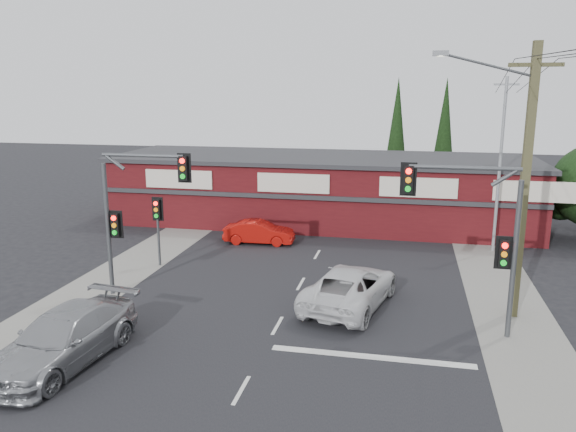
% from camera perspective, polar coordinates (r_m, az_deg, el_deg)
% --- Properties ---
extents(ground, '(120.00, 120.00, 0.00)m').
position_cam_1_polar(ground, '(20.51, -1.24, -11.37)').
color(ground, black).
rests_on(ground, ground).
extents(road_strip, '(14.00, 70.00, 0.01)m').
position_cam_1_polar(road_strip, '(25.05, 1.39, -6.76)').
color(road_strip, black).
rests_on(road_strip, ground).
extents(verge_left, '(3.00, 70.00, 0.02)m').
position_cam_1_polar(verge_left, '(27.80, -16.17, -5.27)').
color(verge_left, gray).
rests_on(verge_left, ground).
extents(verge_right, '(3.00, 70.00, 0.02)m').
position_cam_1_polar(verge_right, '(25.03, 21.07, -7.66)').
color(verge_right, gray).
rests_on(verge_right, ground).
extents(stop_line, '(6.50, 0.35, 0.01)m').
position_cam_1_polar(stop_line, '(18.71, 8.47, -13.97)').
color(stop_line, silver).
rests_on(stop_line, ground).
extents(white_suv, '(3.82, 6.12, 1.58)m').
position_cam_1_polar(white_suv, '(22.37, 6.33, -7.16)').
color(white_suv, silver).
rests_on(white_suv, ground).
extents(silver_suv, '(2.95, 5.90, 1.64)m').
position_cam_1_polar(silver_suv, '(19.18, -21.83, -11.44)').
color(silver_suv, '#989A9D').
rests_on(silver_suv, ground).
extents(red_sedan, '(3.93, 1.54, 1.28)m').
position_cam_1_polar(red_sedan, '(31.11, -2.95, -1.64)').
color(red_sedan, '#B4110B').
rests_on(red_sedan, ground).
extents(lane_dashes, '(0.12, 60.89, 0.01)m').
position_cam_1_polar(lane_dashes, '(31.31, 3.64, -2.74)').
color(lane_dashes, silver).
rests_on(lane_dashes, ground).
extents(shop_building, '(27.30, 8.40, 4.22)m').
position_cam_1_polar(shop_building, '(36.14, 3.37, 2.82)').
color(shop_building, '#440D11').
rests_on(shop_building, ground).
extents(conifer_near, '(1.80, 1.80, 9.25)m').
position_cam_1_polar(conifer_near, '(42.31, 10.99, 8.64)').
color(conifer_near, '#2D2116').
rests_on(conifer_near, ground).
extents(conifer_far, '(1.80, 1.80, 9.25)m').
position_cam_1_polar(conifer_far, '(44.38, 15.62, 8.59)').
color(conifer_far, '#2D2116').
rests_on(conifer_far, ground).
extents(traffic_mast_left, '(3.77, 0.27, 5.97)m').
position_cam_1_polar(traffic_mast_left, '(23.32, -15.70, 1.28)').
color(traffic_mast_left, '#47494C').
rests_on(traffic_mast_left, ground).
extents(traffic_mast_right, '(3.96, 0.27, 5.97)m').
position_cam_1_polar(traffic_mast_right, '(19.88, 19.04, -0.85)').
color(traffic_mast_right, '#47494C').
rests_on(traffic_mast_right, ground).
extents(pedestal_signal, '(0.55, 0.27, 3.38)m').
position_cam_1_polar(pedestal_signal, '(27.47, -13.11, -0.12)').
color(pedestal_signal, '#47494C').
rests_on(pedestal_signal, ground).
extents(utility_pole, '(4.38, 0.59, 10.00)m').
position_cam_1_polar(utility_pole, '(21.78, 22.64, 3.90)').
color(utility_pole, brown).
rests_on(utility_pole, ground).
extents(steel_pole, '(1.20, 0.16, 9.00)m').
position_cam_1_polar(steel_pole, '(30.79, 20.74, 5.10)').
color(steel_pole, gray).
rests_on(steel_pole, ground).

